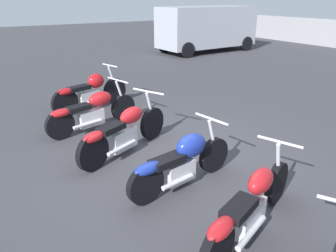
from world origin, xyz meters
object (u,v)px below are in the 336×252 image
(motorcycle_slot_3, at_px, (182,161))
(motorcycle_slot_4, at_px, (250,207))
(motorcycle_slot_1, at_px, (92,111))
(motorcycle_slot_2, at_px, (124,132))
(parked_van, at_px, (207,27))
(motorcycle_slot_0, at_px, (90,92))

(motorcycle_slot_3, xyz_separation_m, motorcycle_slot_4, (1.30, 0.07, -0.03))
(motorcycle_slot_1, relative_size, motorcycle_slot_4, 1.01)
(motorcycle_slot_2, height_order, parked_van, parked_van)
(motorcycle_slot_0, bearing_deg, motorcycle_slot_2, -21.54)
(motorcycle_slot_2, height_order, motorcycle_slot_4, motorcycle_slot_2)
(motorcycle_slot_1, bearing_deg, motorcycle_slot_2, -9.15)
(motorcycle_slot_4, xyz_separation_m, parked_van, (-11.15, 8.12, 0.81))
(motorcycle_slot_1, relative_size, motorcycle_slot_2, 1.02)
(motorcycle_slot_0, xyz_separation_m, motorcycle_slot_1, (1.29, -0.41, -0.04))
(motorcycle_slot_3, bearing_deg, motorcycle_slot_1, 178.24)
(motorcycle_slot_4, height_order, parked_van, parked_van)
(motorcycle_slot_2, xyz_separation_m, motorcycle_slot_4, (2.74, 0.33, -0.03))
(motorcycle_slot_4, bearing_deg, parked_van, 123.72)
(motorcycle_slot_1, height_order, parked_van, parked_van)
(motorcycle_slot_1, xyz_separation_m, motorcycle_slot_3, (2.83, 0.34, 0.01))
(motorcycle_slot_2, relative_size, motorcycle_slot_3, 1.07)
(motorcycle_slot_1, xyz_separation_m, motorcycle_slot_4, (4.13, 0.41, -0.02))
(motorcycle_slot_1, distance_m, parked_van, 11.08)
(motorcycle_slot_0, relative_size, parked_van, 0.40)
(motorcycle_slot_0, height_order, motorcycle_slot_1, motorcycle_slot_0)
(motorcycle_slot_1, distance_m, motorcycle_slot_4, 4.15)
(motorcycle_slot_4, bearing_deg, motorcycle_slot_0, 159.76)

